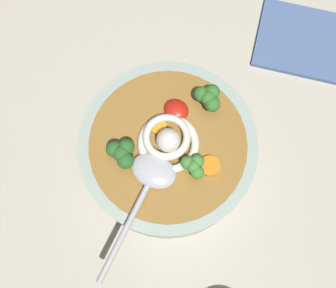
% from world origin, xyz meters
% --- Properties ---
extents(table_slab, '(1.24, 1.24, 0.03)m').
position_xyz_m(table_slab, '(0.00, 0.00, 0.01)').
color(table_slab, '#BCB29E').
rests_on(table_slab, ground).
extents(soup_bowl, '(0.24, 0.24, 0.06)m').
position_xyz_m(soup_bowl, '(0.02, 0.03, 0.06)').
color(soup_bowl, '#9EB2A3').
rests_on(soup_bowl, table_slab).
extents(noodle_pile, '(0.09, 0.09, 0.04)m').
position_xyz_m(noodle_pile, '(0.02, 0.03, 0.10)').
color(noodle_pile, silver).
rests_on(noodle_pile, soup_bowl).
extents(soup_spoon, '(0.07, 0.18, 0.02)m').
position_xyz_m(soup_spoon, '(0.01, 0.08, 0.10)').
color(soup_spoon, '#B7B7BC').
rests_on(soup_spoon, soup_bowl).
extents(chili_sauce_dollop, '(0.03, 0.03, 0.02)m').
position_xyz_m(chili_sauce_dollop, '(0.04, -0.01, 0.10)').
color(chili_sauce_dollop, red).
rests_on(chili_sauce_dollop, soup_bowl).
extents(broccoli_floret_rear, '(0.04, 0.04, 0.03)m').
position_xyz_m(broccoli_floret_rear, '(0.06, 0.08, 0.11)').
color(broccoli_floret_rear, '#7A9E60').
rests_on(broccoli_floret_rear, soup_bowl).
extents(broccoli_floret_right, '(0.04, 0.03, 0.03)m').
position_xyz_m(broccoli_floret_right, '(0.01, -0.05, 0.11)').
color(broccoli_floret_right, '#7A9E60').
rests_on(broccoli_floret_right, soup_bowl).
extents(broccoli_floret_beside_noodles, '(0.03, 0.03, 0.03)m').
position_xyz_m(broccoli_floret_beside_noodles, '(-0.03, 0.04, 0.11)').
color(broccoli_floret_beside_noodles, '#7A9E60').
rests_on(broccoli_floret_beside_noodles, soup_bowl).
extents(carrot_slice_left, '(0.03, 0.03, 0.01)m').
position_xyz_m(carrot_slice_left, '(-0.04, 0.02, 0.09)').
color(carrot_slice_left, orange).
rests_on(carrot_slice_left, soup_bowl).
extents(carrot_slice_beside_chili, '(0.02, 0.02, 0.01)m').
position_xyz_m(carrot_slice_beside_chili, '(0.04, 0.02, 0.09)').
color(carrot_slice_beside_chili, orange).
rests_on(carrot_slice_beside_chili, soup_bowl).
extents(folded_napkin, '(0.20, 0.17, 0.01)m').
position_xyz_m(folded_napkin, '(-0.06, -0.24, 0.03)').
color(folded_napkin, '#4C6693').
rests_on(folded_napkin, table_slab).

